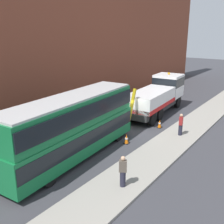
{
  "coord_description": "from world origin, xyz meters",
  "views": [
    {
      "loc": [
        -17.93,
        -11.32,
        8.02
      ],
      "look_at": [
        -2.0,
        0.08,
        2.0
      ],
      "focal_mm": 43.65,
      "sensor_mm": 36.0,
      "label": 1
    }
  ],
  "objects_px": {
    "recovery_tow_truck": "(158,95)",
    "double_decker_bus": "(72,125)",
    "pedestrian_bystander": "(181,125)",
    "traffic_cone_midway": "(160,124)",
    "traffic_cone_near_bus": "(126,139)",
    "pedestrian_onlooker": "(123,172)"
  },
  "relations": [
    {
      "from": "recovery_tow_truck",
      "to": "traffic_cone_near_bus",
      "type": "xyz_separation_m",
      "value": [
        -8.25,
        -1.66,
        -1.42
      ]
    },
    {
      "from": "recovery_tow_truck",
      "to": "pedestrian_onlooker",
      "type": "bearing_deg",
      "value": -164.58
    },
    {
      "from": "recovery_tow_truck",
      "to": "pedestrian_bystander",
      "type": "bearing_deg",
      "value": -141.56
    },
    {
      "from": "traffic_cone_near_bus",
      "to": "double_decker_bus",
      "type": "bearing_deg",
      "value": 157.07
    },
    {
      "from": "recovery_tow_truck",
      "to": "pedestrian_onlooker",
      "type": "relative_size",
      "value": 5.97
    },
    {
      "from": "recovery_tow_truck",
      "to": "traffic_cone_midway",
      "type": "relative_size",
      "value": 14.19
    },
    {
      "from": "double_decker_bus",
      "to": "pedestrian_bystander",
      "type": "distance_m",
      "value": 8.6
    },
    {
      "from": "pedestrian_onlooker",
      "to": "traffic_cone_midway",
      "type": "bearing_deg",
      "value": -16.75
    },
    {
      "from": "traffic_cone_near_bus",
      "to": "traffic_cone_midway",
      "type": "height_order",
      "value": "same"
    },
    {
      "from": "traffic_cone_midway",
      "to": "double_decker_bus",
      "type": "bearing_deg",
      "value": 165.76
    },
    {
      "from": "pedestrian_onlooker",
      "to": "traffic_cone_midway",
      "type": "relative_size",
      "value": 2.38
    },
    {
      "from": "pedestrian_bystander",
      "to": "traffic_cone_near_bus",
      "type": "relative_size",
      "value": 2.38
    },
    {
      "from": "recovery_tow_truck",
      "to": "pedestrian_bystander",
      "type": "xyz_separation_m",
      "value": [
        -4.75,
        -4.32,
        -0.77
      ]
    },
    {
      "from": "traffic_cone_near_bus",
      "to": "pedestrian_onlooker",
      "type": "bearing_deg",
      "value": -149.22
    },
    {
      "from": "recovery_tow_truck",
      "to": "traffic_cone_midway",
      "type": "xyz_separation_m",
      "value": [
        -3.82,
        -2.13,
        -1.42
      ]
    },
    {
      "from": "traffic_cone_near_bus",
      "to": "traffic_cone_midway",
      "type": "relative_size",
      "value": 1.0
    },
    {
      "from": "recovery_tow_truck",
      "to": "double_decker_bus",
      "type": "height_order",
      "value": "double_decker_bus"
    },
    {
      "from": "double_decker_bus",
      "to": "pedestrian_onlooker",
      "type": "bearing_deg",
      "value": -108.19
    },
    {
      "from": "pedestrian_onlooker",
      "to": "recovery_tow_truck",
      "type": "bearing_deg",
      "value": -12.36
    },
    {
      "from": "recovery_tow_truck",
      "to": "double_decker_bus",
      "type": "relative_size",
      "value": 0.92
    },
    {
      "from": "traffic_cone_near_bus",
      "to": "traffic_cone_midway",
      "type": "xyz_separation_m",
      "value": [
        4.43,
        -0.47,
        0.0
      ]
    },
    {
      "from": "pedestrian_bystander",
      "to": "traffic_cone_midway",
      "type": "bearing_deg",
      "value": -36.5
    }
  ]
}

